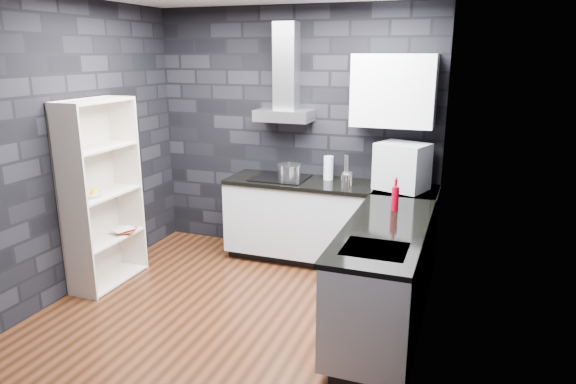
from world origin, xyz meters
The scene contains 27 objects.
ground centered at (0.00, 0.00, 0.00)m, with size 3.20×3.20×0.00m, color #492312.
wall_back centered at (0.00, 1.62, 1.35)m, with size 3.20×0.05×2.70m, color black.
wall_front centered at (0.00, -1.62, 1.35)m, with size 3.20×0.05×2.70m, color black.
wall_left centered at (-1.62, 0.00, 1.35)m, with size 0.05×3.20×2.70m, color black.
wall_right centered at (1.62, 0.00, 1.35)m, with size 0.05×3.20×2.70m, color black.
toekick_back centered at (0.50, 1.34, 0.05)m, with size 2.18×0.50×0.10m, color black.
toekick_right centered at (1.34, 0.10, 0.05)m, with size 0.50×1.78×0.10m, color black.
counter_back_cab centered at (0.50, 1.30, 0.48)m, with size 2.20×0.60×0.76m, color silver.
counter_right_cab centered at (1.30, 0.10, 0.48)m, with size 0.60×1.80×0.76m, color silver.
counter_back_top centered at (0.50, 1.29, 0.88)m, with size 2.20×0.62×0.04m, color black.
counter_right_top centered at (1.29, 0.10, 0.88)m, with size 0.62×1.80×0.04m, color black.
counter_corner_top centered at (1.30, 1.30, 0.88)m, with size 0.62×0.62×0.04m, color black.
hood_body centered at (-0.05, 1.43, 1.56)m, with size 0.60×0.34×0.12m, color #ADADB2.
hood_chimney centered at (-0.05, 1.50, 2.07)m, with size 0.24×0.20×0.90m, color #ADADB2.
upper_cabinet centered at (1.10, 1.43, 1.85)m, with size 0.80×0.35×0.70m, color white.
cooktop centered at (-0.05, 1.30, 0.91)m, with size 0.58×0.50×0.01m, color black.
sink_rim centered at (1.30, -0.40, 0.89)m, with size 0.44×0.40×0.01m, color #ADADB2.
pot centered at (0.07, 1.26, 0.98)m, with size 0.24×0.24×0.14m, color silver.
glass_vase centered at (0.45, 1.42, 1.03)m, with size 0.10×0.10×0.25m, color silver.
storage_jar centered at (0.70, 1.26, 0.96)m, with size 0.10×0.10×0.12m, color beige.
utensil_crock centered at (0.69, 1.22, 0.96)m, with size 0.09×0.09×0.12m, color silver.
appliance_garage centered at (1.24, 1.28, 1.12)m, with size 0.47×0.36×0.47m, color #AFB2B6.
red_bottle centered at (1.29, 0.54, 1.01)m, with size 0.06×0.06×0.21m, color #9C0015.
bookshelf centered at (-1.42, 0.11, 0.90)m, with size 0.34×0.80×1.80m, color beige.
fruit_bowl centered at (-1.42, -0.03, 0.94)m, with size 0.20×0.20×0.05m, color white.
book_red centered at (-1.40, 0.28, 0.57)m, with size 0.16×0.02×0.21m, color maroon.
book_second centered at (-1.41, 0.29, 0.59)m, with size 0.15×0.02×0.20m, color #B2B2B2.
Camera 1 is at (1.87, -3.72, 2.21)m, focal length 32.00 mm.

